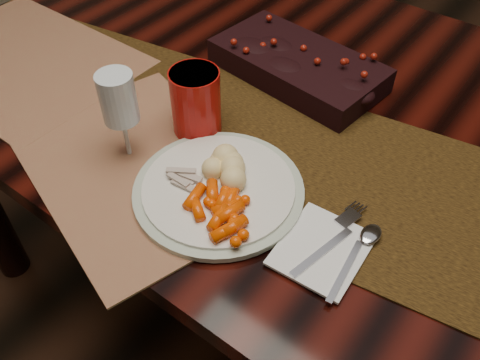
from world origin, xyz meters
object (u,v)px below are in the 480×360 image
Objects in this scene: placemat_main at (139,165)px; baby_carrots at (218,209)px; dinner_plate at (219,189)px; mashed_potatoes at (231,162)px; turkey_shreds at (186,180)px; red_cup at (196,102)px; wine_glass at (122,118)px; centerpiece at (298,62)px; dining_table at (314,233)px; napkin at (322,249)px.

placemat_main is 4.07× the size of baby_carrots.
mashed_potatoes is at bearing 94.36° from dinner_plate.
red_cup is at bearing 123.76° from turkey_shreds.
placemat_main is 1.61× the size of dinner_plate.
turkey_shreds is at bearing -2.31° from wine_glass.
centerpiece is 0.37m from dinner_plate.
baby_carrots reaches higher than dining_table.
placemat_main is at bearing -167.91° from dinner_plate.
napkin is (0.20, -0.04, -0.04)m from mashed_potatoes.
placemat_main is 3.67× the size of red_cup.
wine_glass is at bearing 179.89° from napkin.
centerpiece is at bearing 77.82° from red_cup.
turkey_shreds is at bearing -176.86° from napkin.
dinner_plate is at bearing 6.41° from wine_glass.
placemat_main is at bearing -120.72° from dining_table.
wine_glass reaches higher than placemat_main.
dining_table is 0.53m from turkey_shreds.
placemat_main is (-0.20, -0.33, 0.38)m from dining_table.
wine_glass reaches higher than red_cup.
wine_glass is at bearing -125.78° from dining_table.
napkin is at bearing -63.71° from dining_table.
wine_glass is at bearing -173.59° from dinner_plate.
dinner_plate is 3.18× the size of mashed_potatoes.
dinner_plate is (0.08, -0.36, -0.03)m from centerpiece.
mashed_potatoes is at bearing 17.62° from wine_glass.
red_cup is 0.73× the size of wine_glass.
napkin is at bearing -17.35° from red_cup.
baby_carrots is (0.11, -0.41, -0.01)m from centerpiece.
turkey_shreds is (-0.08, 0.02, -0.00)m from baby_carrots.
baby_carrots is at bearing -74.28° from centerpiece.
mashed_potatoes is 0.20m from wine_glass.
red_cup is (0.02, 0.14, 0.06)m from placemat_main.
wine_glass is (-0.05, -0.12, 0.02)m from red_cup.
baby_carrots reaches higher than napkin.
baby_carrots reaches higher than placemat_main.
placemat_main is 0.09m from wine_glass.
mashed_potatoes is (0.07, -0.32, 0.01)m from centerpiece.
dining_table is at bearing 76.81° from placemat_main.
baby_carrots is 0.23m from red_cup.
baby_carrots is 0.23m from wine_glass.
red_cup reaches higher than napkin.
baby_carrots is 0.09m from mashed_potatoes.
wine_glass is (-0.23, -0.32, 0.46)m from dining_table.
red_cup is (-0.33, 0.10, 0.06)m from napkin.
mashed_potatoes is 0.63× the size of napkin.
dining_table is 16.24× the size of baby_carrots.
mashed_potatoes reaches higher than napkin.
wine_glass reaches higher than baby_carrots.
baby_carrots is at bearing 13.51° from placemat_main.
dining_table is 10.71× the size of wine_glass.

